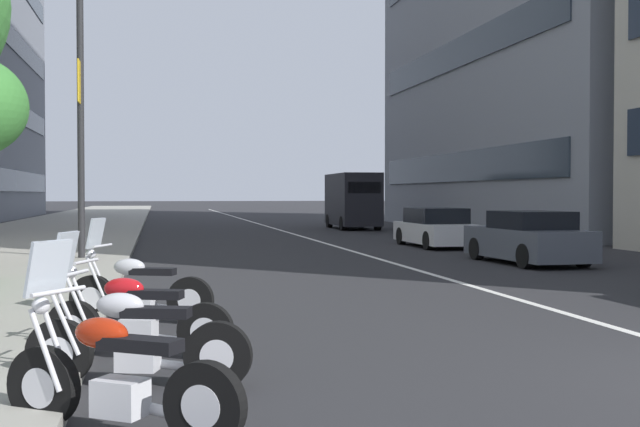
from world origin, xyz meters
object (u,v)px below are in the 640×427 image
object	(u,v)px
motorcycle_far_end_row	(134,341)
car_lead_in_lane	(528,239)
motorcycle_by_sign_pole	(137,321)
street_lamp_with_banners	(94,73)
delivery_van_ahead	(353,200)
motorcycle_second_in_row	(116,379)
motorcycle_nearest_camera	(138,291)
car_following_behind	(436,228)

from	to	relation	value
motorcycle_far_end_row	car_lead_in_lane	size ratio (longest dim) A/B	0.50
motorcycle_by_sign_pole	street_lamp_with_banners	xyz separation A→B (m)	(12.75, 1.36, 4.62)
delivery_van_ahead	motorcycle_second_in_row	bearing A→B (deg)	164.50
delivery_van_ahead	street_lamp_with_banners	world-z (taller)	street_lamp_with_banners
motorcycle_second_in_row	motorcycle_far_end_row	world-z (taller)	motorcycle_far_end_row
car_lead_in_lane	delivery_van_ahead	xyz separation A→B (m)	(21.06, -0.49, 0.89)
motorcycle_second_in_row	motorcycle_by_sign_pole	size ratio (longest dim) A/B	0.86
motorcycle_nearest_camera	car_following_behind	distance (m)	17.56
car_following_behind	delivery_van_ahead	world-z (taller)	delivery_van_ahead
motorcycle_nearest_camera	car_lead_in_lane	distance (m)	12.56
motorcycle_far_end_row	motorcycle_nearest_camera	distance (m)	3.92
car_lead_in_lane	street_lamp_with_banners	distance (m)	12.26
motorcycle_far_end_row	motorcycle_by_sign_pole	distance (m)	1.42
motorcycle_second_in_row	car_lead_in_lane	world-z (taller)	motorcycle_second_in_row
motorcycle_second_in_row	motorcycle_far_end_row	xyz separation A→B (m)	(1.53, -0.09, 0.00)
motorcycle_far_end_row	car_following_behind	size ratio (longest dim) A/B	0.48
motorcycle_by_sign_pole	motorcycle_nearest_camera	distance (m)	2.50
motorcycle_nearest_camera	delivery_van_ahead	size ratio (longest dim) A/B	0.38
motorcycle_nearest_camera	car_lead_in_lane	world-z (taller)	motorcycle_nearest_camera
motorcycle_nearest_camera	street_lamp_with_banners	size ratio (longest dim) A/B	0.25
motorcycle_nearest_camera	delivery_van_ahead	distance (m)	30.67
motorcycle_far_end_row	car_lead_in_lane	xyz separation A→B (m)	(11.71, -9.82, 0.21)
car_lead_in_lane	delivery_van_ahead	distance (m)	21.09
car_lead_in_lane	street_lamp_with_banners	world-z (taller)	street_lamp_with_banners
car_following_behind	street_lamp_with_banners	bearing A→B (deg)	111.23
street_lamp_with_banners	motorcycle_by_sign_pole	bearing A→B (deg)	-173.90
car_lead_in_lane	car_following_behind	xyz separation A→B (m)	(6.80, 0.09, -0.01)
motorcycle_second_in_row	motorcycle_nearest_camera	bearing A→B (deg)	-56.64
motorcycle_nearest_camera	car_following_behind	size ratio (longest dim) A/B	0.46
motorcycle_far_end_row	motorcycle_nearest_camera	size ratio (longest dim) A/B	1.04
car_lead_in_lane	motorcycle_by_sign_pole	bearing A→B (deg)	134.01
car_lead_in_lane	motorcycle_far_end_row	bearing A→B (deg)	137.71
motorcycle_nearest_camera	delivery_van_ahead	world-z (taller)	delivery_van_ahead
motorcycle_by_sign_pole	motorcycle_far_end_row	bearing A→B (deg)	109.26
motorcycle_by_sign_pole	street_lamp_with_banners	bearing A→B (deg)	-64.86
motorcycle_far_end_row	car_following_behind	xyz separation A→B (m)	(18.51, -9.73, 0.20)
motorcycle_second_in_row	motorcycle_nearest_camera	world-z (taller)	motorcycle_nearest_camera
motorcycle_far_end_row	delivery_van_ahead	world-z (taller)	delivery_van_ahead
motorcycle_nearest_camera	car_following_behind	xyz separation A→B (m)	(14.59, -9.77, 0.19)
motorcycle_second_in_row	car_following_behind	distance (m)	22.32
motorcycle_second_in_row	car_following_behind	bearing A→B (deg)	-82.24
motorcycle_second_in_row	delivery_van_ahead	bearing A→B (deg)	-72.99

